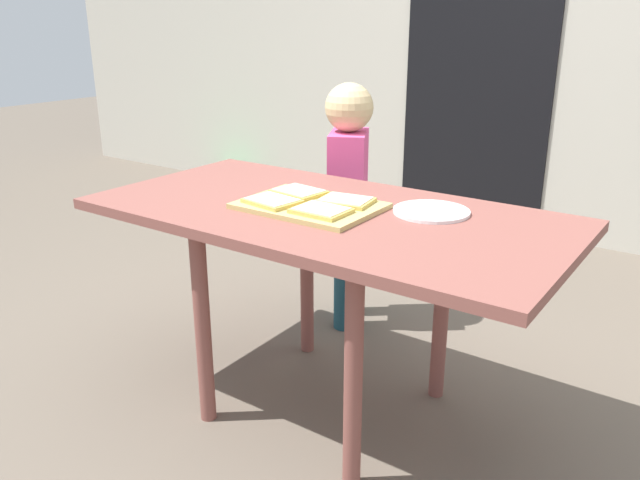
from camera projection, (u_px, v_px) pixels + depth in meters
ground_plane at (326, 405)px, 2.13m from camera, size 16.00×16.00×0.00m
house_door at (478, 59)px, 3.67m from camera, size 0.90×0.02×2.00m
dining_table at (326, 232)px, 1.92m from camera, size 1.44×0.73×0.69m
cutting_board at (310, 206)px, 1.91m from camera, size 0.41×0.29×0.02m
pizza_slice_near_right at (321, 210)px, 1.81m from camera, size 0.16×0.12×0.01m
pizza_slice_far_right at (346, 201)px, 1.91m from camera, size 0.17×0.14×0.01m
pizza_slice_far_left at (299, 192)px, 2.00m from camera, size 0.17×0.14×0.01m
pizza_slice_near_left at (272, 201)px, 1.90m from camera, size 0.17×0.14×0.01m
plate_white_right at (431, 211)px, 1.86m from camera, size 0.22×0.22×0.01m
child_left at (348, 187)px, 2.54m from camera, size 0.23×0.28×0.99m
garden_hose_coil at (216, 185)px, 4.82m from camera, size 0.41×0.41×0.04m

